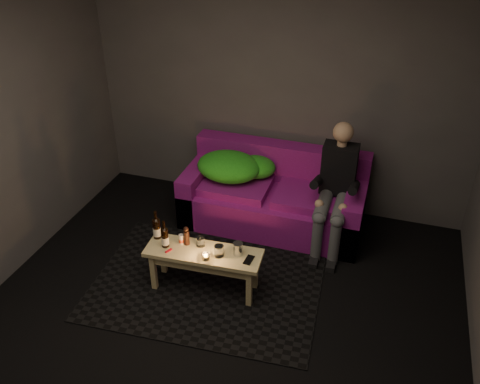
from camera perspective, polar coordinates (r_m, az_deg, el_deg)
The scene contains 17 objects.
floor at distance 4.19m, azimuth -4.06°, elevation -16.68°, with size 4.50×4.50×0.00m, color black.
room at distance 3.55m, azimuth -2.29°, elevation 6.99°, with size 4.50×4.50×4.50m.
rug at distance 4.68m, azimuth -3.71°, elevation -10.22°, with size 2.02×1.47×0.01m, color black.
sofa at distance 5.31m, azimuth 3.86°, elevation -0.71°, with size 1.84×0.83×0.79m.
green_blanket at distance 5.25m, azimuth -0.70°, elevation 2.89°, with size 0.81×0.55×0.28m.
person at distance 4.91m, azimuth 10.68°, elevation 0.66°, with size 0.33×0.76×1.23m.
coffee_table at distance 4.42m, azimuth -4.10°, elevation -7.40°, with size 1.03×0.38×0.41m.
beer_bottle_a at distance 4.52m, azimuth -9.34°, elevation -4.02°, with size 0.07×0.07×0.28m.
beer_bottle_b at distance 4.41m, azimuth -8.44°, elevation -5.04°, with size 0.07×0.07×0.26m.
salt_shaker at distance 4.46m, azimuth -6.60°, elevation -5.28°, with size 0.04×0.04×0.09m, color silver.
pepper_mill at distance 4.43m, azimuth -6.03°, elevation -5.12°, with size 0.05×0.05×0.14m, color black.
tumbler_back at distance 4.41m, azimuth -4.45°, elevation -5.59°, with size 0.07×0.07×0.09m, color white.
tealight at distance 4.28m, azimuth -3.86°, elevation -7.24°, with size 0.07×0.07×0.05m.
tumbler_front at distance 4.29m, azimuth -2.37°, elevation -6.62°, with size 0.08×0.08×0.10m, color white.
steel_cup at distance 4.30m, azimuth -0.23°, elevation -6.39°, with size 0.08×0.08×0.12m, color #B5B6BC.
smartphone at distance 4.27m, azimuth 1.00°, elevation -7.63°, with size 0.06×0.13×0.01m, color black.
red_lighter at distance 4.41m, azimuth -8.03°, elevation -6.54°, with size 0.02×0.07×0.01m, color red.
Camera 1 is at (1.12, -2.55, 3.12)m, focal length 38.00 mm.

